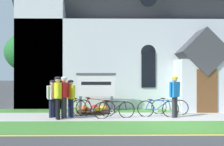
% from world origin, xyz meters
% --- Properties ---
extents(ground, '(140.00, 140.00, 0.00)m').
position_xyz_m(ground, '(0.00, 4.00, 0.00)').
color(ground, '#3D3D3F').
extents(sidewalk_slab, '(32.00, 2.45, 0.01)m').
position_xyz_m(sidewalk_slab, '(-0.58, 1.97, 0.01)').
color(sidewalk_slab, '#B7B5AD').
rests_on(sidewalk_slab, ground).
extents(grass_verge, '(32.00, 2.38, 0.01)m').
position_xyz_m(grass_verge, '(-0.58, -0.45, 0.00)').
color(grass_verge, '#427F33').
rests_on(grass_verge, ground).
extents(church_lawn, '(24.00, 1.51, 0.01)m').
position_xyz_m(church_lawn, '(-0.58, 3.95, 0.00)').
color(church_lawn, '#427F33').
rests_on(church_lawn, ground).
extents(curb_paint_stripe, '(28.00, 0.16, 0.01)m').
position_xyz_m(curb_paint_stripe, '(-0.58, -1.79, 0.00)').
color(curb_paint_stripe, yellow).
rests_on(curb_paint_stripe, ground).
extents(church_building, '(14.91, 10.13, 13.65)m').
position_xyz_m(church_building, '(-1.00, 8.60, 4.51)').
color(church_building, silver).
rests_on(church_building, ground).
extents(church_sign, '(2.00, 0.17, 1.93)m').
position_xyz_m(church_sign, '(-3.35, 3.86, 1.27)').
color(church_sign, '#474C56').
rests_on(church_sign, ground).
extents(flower_bed, '(1.87, 1.87, 0.34)m').
position_xyz_m(flower_bed, '(-3.35, 3.30, 0.09)').
color(flower_bed, '#382319').
rests_on(flower_bed, ground).
extents(bicycle_black, '(1.68, 0.71, 0.83)m').
position_xyz_m(bicycle_black, '(-4.52, 2.39, 0.39)').
color(bicycle_black, black).
rests_on(bicycle_black, ground).
extents(bicycle_yellow, '(1.79, 0.21, 0.79)m').
position_xyz_m(bicycle_yellow, '(-0.58, 1.86, 0.37)').
color(bicycle_yellow, black).
rests_on(bicycle_yellow, ground).
extents(bicycle_blue, '(1.75, 0.42, 0.77)m').
position_xyz_m(bicycle_blue, '(-2.50, 1.50, 0.37)').
color(bicycle_blue, black).
rests_on(bicycle_blue, ground).
extents(bicycle_orange, '(1.62, 0.56, 0.78)m').
position_xyz_m(bicycle_orange, '(0.09, 2.58, 0.37)').
color(bicycle_orange, black).
rests_on(bicycle_orange, ground).
extents(bicycle_green, '(1.78, 0.45, 0.85)m').
position_xyz_m(bicycle_green, '(-3.33, 2.13, 0.38)').
color(bicycle_green, black).
rests_on(bicycle_green, ground).
extents(cyclist_in_yellow_jersey, '(0.39, 0.60, 1.61)m').
position_xyz_m(cyclist_in_yellow_jersey, '(-5.14, 1.76, 0.93)').
color(cyclist_in_yellow_jersey, '#191E38').
rests_on(cyclist_in_yellow_jersey, ground).
extents(cyclist_in_green_jersey, '(0.39, 0.65, 1.77)m').
position_xyz_m(cyclist_in_green_jersey, '(-4.61, 1.57, 1.05)').
color(cyclist_in_green_jersey, '#2D2D33').
rests_on(cyclist_in_green_jersey, ground).
extents(cyclist_in_orange_jersey, '(0.42, 0.63, 1.62)m').
position_xyz_m(cyclist_in_orange_jersey, '(-4.37, 1.85, 0.94)').
color(cyclist_in_orange_jersey, '#191E38').
rests_on(cyclist_in_orange_jersey, ground).
extents(cyclist_in_red_jersey, '(0.37, 0.77, 1.77)m').
position_xyz_m(cyclist_in_red_jersey, '(-4.81, 1.22, 1.05)').
color(cyclist_in_red_jersey, black).
rests_on(cyclist_in_red_jersey, ground).
extents(cyclist_in_white_jersey, '(0.55, 0.52, 1.79)m').
position_xyz_m(cyclist_in_white_jersey, '(0.10, 1.63, 1.06)').
color(cyclist_in_white_jersey, '#2D2D33').
rests_on(cyclist_in_white_jersey, ground).
extents(yard_deciduous_tree, '(4.19, 4.19, 4.61)m').
position_xyz_m(yard_deciduous_tree, '(-6.93, 6.96, 3.20)').
color(yard_deciduous_tree, '#3D2D1E').
rests_on(yard_deciduous_tree, ground).
extents(distant_hill, '(70.40, 49.88, 19.84)m').
position_xyz_m(distant_hill, '(9.32, 73.11, 0.00)').
color(distant_hill, '#847A5B').
rests_on(distant_hill, ground).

